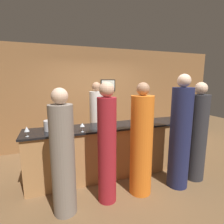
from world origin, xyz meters
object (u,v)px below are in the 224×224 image
object	(u,v)px
guest_1	(141,144)
wine_bottle_0	(184,116)
guest_3	(197,135)
guest_4	(180,136)
guest_2	(63,157)
ice_bucket	(50,125)
bartender	(97,124)
guest_0	(107,147)

from	to	relation	value
guest_1	wine_bottle_0	world-z (taller)	guest_1
guest_3	guest_4	bearing A→B (deg)	-168.88
guest_2	ice_bucket	bearing A→B (deg)	100.24
guest_1	bartender	bearing A→B (deg)	103.41
guest_1	guest_2	world-z (taller)	guest_1
guest_1	guest_0	bearing A→B (deg)	-178.82
bartender	ice_bucket	distance (m)	1.29
ice_bucket	guest_1	bearing A→B (deg)	-29.02
bartender	guest_3	xyz separation A→B (m)	(1.57, -1.46, -0.00)
guest_0	ice_bucket	distance (m)	1.15
guest_0	guest_1	size ratio (longest dim) A/B	1.01
bartender	wine_bottle_0	size ratio (longest dim) A/B	6.12
guest_2	guest_4	bearing A→B (deg)	-0.27
guest_1	guest_4	xyz separation A→B (m)	(0.73, -0.06, 0.07)
guest_2	guest_3	bearing A→B (deg)	1.98
guest_4	ice_bucket	bearing A→B (deg)	158.58
guest_0	guest_4	bearing A→B (deg)	-1.98
guest_0	guest_2	size ratio (longest dim) A/B	1.04
wine_bottle_0	bartender	bearing A→B (deg)	149.51
guest_0	guest_2	xyz separation A→B (m)	(-0.66, -0.04, -0.05)
guest_1	wine_bottle_0	distance (m)	1.43
bartender	guest_4	bearing A→B (deg)	125.01
guest_3	guest_4	size ratio (longest dim) A/B	0.93
bartender	ice_bucket	world-z (taller)	bartender
guest_0	wine_bottle_0	size ratio (longest dim) A/B	6.18
guest_3	guest_0	bearing A→B (deg)	-178.47
guest_0	wine_bottle_0	xyz separation A→B (m)	(1.91, 0.53, 0.24)
guest_0	guest_2	distance (m)	0.66
guest_4	wine_bottle_0	world-z (taller)	guest_4
wine_bottle_0	guest_1	bearing A→B (deg)	-158.51
guest_3	ice_bucket	bearing A→B (deg)	164.13
guest_0	guest_4	xyz separation A→B (m)	(1.33, -0.05, 0.04)
guest_1	guest_4	size ratio (longest dim) A/B	0.93
guest_3	wine_bottle_0	world-z (taller)	guest_3
ice_bucket	guest_2	bearing A→B (deg)	-79.76
guest_4	guest_3	bearing A→B (deg)	11.12
guest_2	ice_bucket	size ratio (longest dim) A/B	8.97
guest_1	guest_4	bearing A→B (deg)	-4.56
wine_bottle_0	ice_bucket	bearing A→B (deg)	174.41
wine_bottle_0	ice_bucket	xyz separation A→B (m)	(-2.71, 0.27, -0.03)
bartender	guest_3	world-z (taller)	guest_3
guest_2	wine_bottle_0	bearing A→B (deg)	12.40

